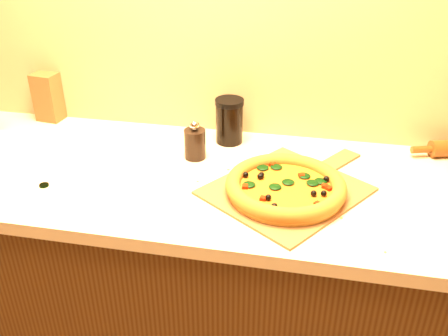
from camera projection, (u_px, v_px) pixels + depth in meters
cabinet at (203, 291)px, 1.74m from camera, size 2.80×0.65×0.86m
countertop at (200, 180)px, 1.52m from camera, size 2.84×0.68×0.04m
pizza_peel at (289, 189)px, 1.43m from camera, size 0.52×0.56×0.01m
pizza at (286, 187)px, 1.39m from camera, size 0.34×0.34×0.05m
bottle_cap at (44, 185)px, 1.45m from camera, size 0.03×0.03×0.01m
pepper_grinder at (195, 143)px, 1.58m from camera, size 0.07×0.07×0.13m
paper_bag at (48, 97)px, 1.82m from camera, size 0.10×0.08×0.18m
dark_jar at (229, 121)px, 1.66m from camera, size 0.10×0.10×0.15m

